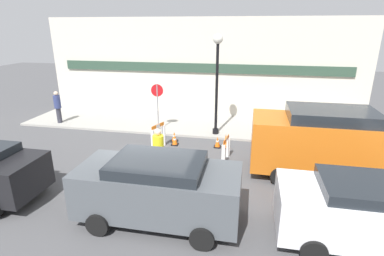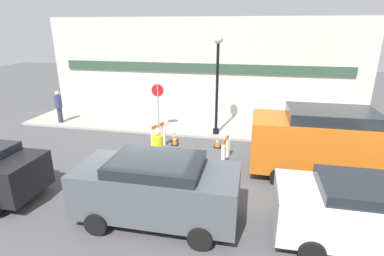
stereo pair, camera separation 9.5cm
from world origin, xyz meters
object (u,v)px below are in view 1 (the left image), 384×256
person_worker (159,152)px  parked_car_2 (369,211)px  streetlamp_post (217,71)px  parked_car_1 (158,187)px  person_pedestrian (58,106)px  work_van (328,140)px  stop_sign (157,100)px

person_worker → parked_car_2: (5.82, -2.31, -0.01)m
streetlamp_post → parked_car_2: size_ratio=1.11×
parked_car_1 → streetlamp_post: bearing=84.4°
person_pedestrian → parked_car_2: person_pedestrian is taller
parked_car_1 → work_van: (4.92, 3.62, 0.31)m
stop_sign → parked_car_2: 10.08m
stop_sign → work_van: size_ratio=0.45×
person_pedestrian → stop_sign: bearing=-172.6°
streetlamp_post → stop_sign: streetlamp_post is taller
streetlamp_post → parked_car_2: streetlamp_post is taller
person_worker → parked_car_1: bearing=-145.4°
stop_sign → person_pedestrian: 5.57m
streetlamp_post → stop_sign: (-2.87, 0.02, -1.45)m
stop_sign → parked_car_2: size_ratio=0.55×
parked_car_2 → streetlamp_post: bearing=122.6°
parked_car_1 → parked_car_2: size_ratio=1.03×
streetlamp_post → work_van: size_ratio=0.90×
streetlamp_post → parked_car_2: 8.47m
person_pedestrian → parked_car_1: 10.42m
stop_sign → person_pedestrian: size_ratio=1.34×
parked_car_1 → person_pedestrian: bearing=137.9°
person_worker → person_pedestrian: size_ratio=1.05×
person_pedestrian → parked_car_1: size_ratio=0.40×
parked_car_1 → parked_car_2: (5.09, 0.00, -0.06)m
streetlamp_post → parked_car_1: bearing=-95.6°
work_van → parked_car_2: bearing=-87.2°
parked_car_1 → parked_car_2: 5.09m
stop_sign → parked_car_1: (2.20, -6.92, -0.63)m
person_worker → parked_car_1: parked_car_1 is taller
streetlamp_post → person_worker: (-1.40, -4.59, -2.13)m
stop_sign → person_worker: 4.89m
parked_car_2 → work_van: bearing=92.8°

